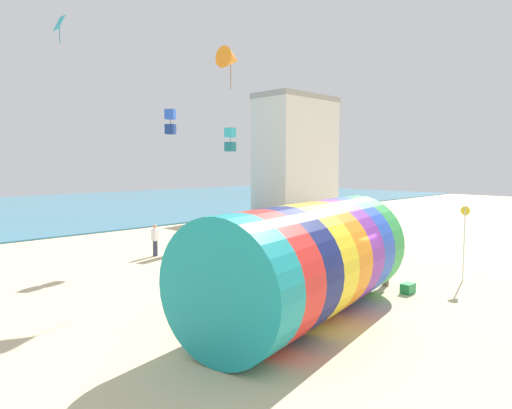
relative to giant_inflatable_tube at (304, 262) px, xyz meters
name	(u,v)px	position (x,y,z in m)	size (l,w,h in m)	color
ground_plane	(324,315)	(0.71, -0.23, -1.73)	(120.00, 120.00, 0.00)	beige
giant_inflatable_tube	(304,262)	(0.00, 0.00, 0.00)	(8.74, 4.91, 3.46)	teal
kite_handler	(386,263)	(5.12, 0.18, -0.87)	(0.25, 0.38, 1.68)	#726651
kite_blue_box	(170,122)	(3.03, 11.19, 5.00)	(0.65, 0.65, 1.33)	blue
kite_orange_delta	(231,59)	(3.22, 6.81, 7.43)	(1.07, 1.04, 1.77)	orange
kite_cyan_box	(230,140)	(7.94, 12.16, 4.32)	(0.64, 0.64, 1.49)	#2DB2C6
kite_cyan_diamond	(59,24)	(-1.92, 12.31, 9.00)	(0.37, 0.52, 1.21)	#2DB2C6
bystander_near_water	(155,240)	(2.00, 11.18, -0.92)	(0.42, 0.35, 1.60)	#383D56
promenade_building	(296,154)	(23.84, 20.39, 3.86)	(8.20, 4.48, 11.16)	silver
beach_flag	(467,214)	(8.09, -1.62, 0.91)	(0.47, 0.36, 2.97)	silver
cooler_box	(408,288)	(4.74, -0.91, -1.55)	(0.52, 0.36, 0.36)	#268C4C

